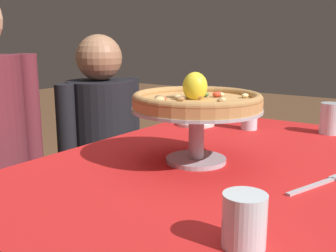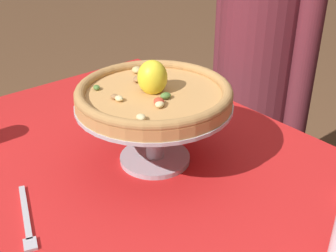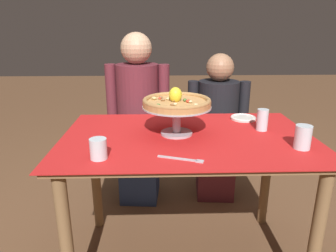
% 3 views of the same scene
% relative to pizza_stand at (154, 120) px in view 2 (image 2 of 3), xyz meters
% --- Properties ---
extents(dining_table, '(1.29, 0.83, 0.77)m').
position_rel_pizza_stand_xyz_m(dining_table, '(0.06, -0.03, -0.22)').
color(dining_table, olive).
rests_on(dining_table, ground).
extents(pizza_stand, '(0.35, 0.35, 0.15)m').
position_rel_pizza_stand_xyz_m(pizza_stand, '(0.00, 0.00, 0.00)').
color(pizza_stand, '#B7B7C1').
rests_on(pizza_stand, dining_table).
extents(pizza, '(0.35, 0.35, 0.10)m').
position_rel_pizza_stand_xyz_m(pizza, '(-0.00, 0.00, 0.07)').
color(pizza, tan).
rests_on(pizza, pizza_stand).
extents(dinner_fork, '(0.20, 0.08, 0.01)m').
position_rel_pizza_stand_xyz_m(dinner_fork, '(0.01, -0.33, -0.10)').
color(dinner_fork, '#B7B7C1').
rests_on(dinner_fork, dining_table).
extents(diner_left, '(0.46, 0.34, 1.27)m').
position_rel_pizza_stand_xyz_m(diner_left, '(-0.24, 0.68, -0.27)').
color(diner_left, navy).
rests_on(diner_left, ground).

